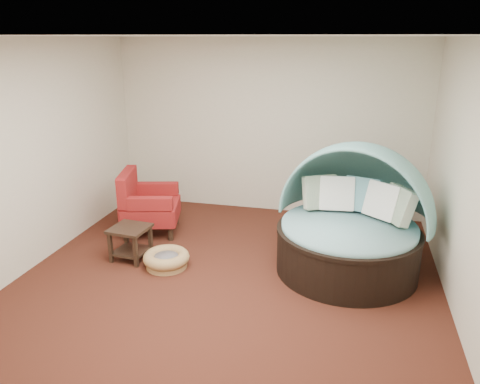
% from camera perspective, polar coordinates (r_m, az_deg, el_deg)
% --- Properties ---
extents(floor, '(5.00, 5.00, 0.00)m').
position_cam_1_polar(floor, '(5.79, -1.39, -10.45)').
color(floor, '#4A1D15').
rests_on(floor, ground).
extents(wall_back, '(5.00, 0.00, 5.00)m').
position_cam_1_polar(wall_back, '(7.64, 3.45, 7.87)').
color(wall_back, beige).
rests_on(wall_back, floor).
extents(wall_front, '(5.00, 0.00, 5.00)m').
position_cam_1_polar(wall_front, '(3.07, -13.96, -9.11)').
color(wall_front, beige).
rests_on(wall_front, floor).
extents(wall_left, '(0.00, 5.00, 5.00)m').
position_cam_1_polar(wall_left, '(6.37, -23.84, 4.20)').
color(wall_left, beige).
rests_on(wall_left, floor).
extents(wall_right, '(0.00, 5.00, 5.00)m').
position_cam_1_polar(wall_right, '(5.21, 26.06, 1.02)').
color(wall_right, beige).
rests_on(wall_right, floor).
extents(ceiling, '(5.00, 5.00, 0.00)m').
position_cam_1_polar(ceiling, '(5.07, -1.65, 18.50)').
color(ceiling, white).
rests_on(ceiling, wall_back).
extents(canopy_daybed, '(2.20, 2.16, 1.60)m').
position_cam_1_polar(canopy_daybed, '(5.89, 13.53, -2.51)').
color(canopy_daybed, black).
rests_on(canopy_daybed, floor).
extents(pet_basket, '(0.67, 0.67, 0.20)m').
position_cam_1_polar(pet_basket, '(6.07, -8.96, -8.07)').
color(pet_basket, '#997545').
rests_on(pet_basket, floor).
extents(red_armchair, '(0.98, 0.98, 0.94)m').
position_cam_1_polar(red_armchair, '(7.06, -11.32, -1.49)').
color(red_armchair, black).
rests_on(red_armchair, floor).
extents(side_table, '(0.51, 0.51, 0.45)m').
position_cam_1_polar(side_table, '(6.30, -13.22, -5.53)').
color(side_table, black).
rests_on(side_table, floor).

